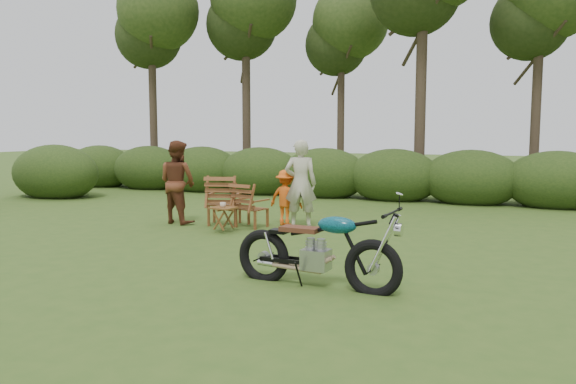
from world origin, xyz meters
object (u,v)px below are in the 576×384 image
at_px(adult_b, 178,223).
at_px(child, 286,225).
at_px(lawn_chair_right, 252,227).
at_px(adult_a, 300,227).
at_px(cup, 223,205).
at_px(motorcycle, 316,286).
at_px(lawn_chair_left, 225,224).
at_px(side_table, 224,220).

distance_m(adult_b, child, 2.20).
xyz_separation_m(lawn_chair_right, adult_a, (0.87, 0.37, 0.00)).
distance_m(lawn_chair_right, adult_b, 1.60).
bearing_deg(cup, child, 56.97).
xyz_separation_m(adult_b, child, (2.11, 0.60, 0.00)).
xyz_separation_m(motorcycle, lawn_chair_left, (-3.19, 3.53, 0.00)).
height_order(lawn_chair_right, adult_a, adult_a).
height_order(motorcycle, cup, motorcycle).
relative_size(lawn_chair_right, child, 0.78).
xyz_separation_m(lawn_chair_right, side_table, (-0.23, -0.71, 0.23)).
bearing_deg(adult_a, lawn_chair_left, -4.61).
xyz_separation_m(motorcycle, lawn_chair_right, (-2.55, 3.46, 0.00)).
distance_m(adult_a, adult_b, 2.51).
relative_size(side_table, adult_a, 0.28).
height_order(cup, adult_b, adult_b).
bearing_deg(lawn_chair_left, motorcycle, 116.22).
bearing_deg(side_table, motorcycle, -44.66).
height_order(side_table, cup, cup).
relative_size(cup, adult_a, 0.07).
bearing_deg(lawn_chair_right, adult_a, -144.85).
distance_m(motorcycle, adult_a, 4.18).
relative_size(lawn_chair_right, lawn_chair_left, 0.88).
bearing_deg(motorcycle, lawn_chair_left, 135.92).
height_order(lawn_chair_right, cup, cup).
height_order(side_table, adult_b, adult_b).
bearing_deg(cup, lawn_chair_left, 117.24).
relative_size(lawn_chair_right, adult_b, 0.51).
bearing_deg(adult_a, child, -30.87).
xyz_separation_m(side_table, adult_b, (-1.36, 0.57, -0.23)).
bearing_deg(side_table, adult_b, 157.14).
bearing_deg(side_table, cup, 157.88).
relative_size(motorcycle, lawn_chair_right, 2.33).
bearing_deg(child, lawn_chair_right, 48.95).
height_order(lawn_chair_right, adult_b, adult_b).
xyz_separation_m(motorcycle, child, (-2.03, 3.92, 0.00)).
xyz_separation_m(side_table, child, (0.75, 1.18, -0.23)).
bearing_deg(lawn_chair_left, lawn_chair_right, 157.92).
bearing_deg(lawn_chair_right, side_table, 84.32).
relative_size(side_table, cup, 4.19).
relative_size(lawn_chair_left, adult_a, 0.58).
bearing_deg(adult_b, lawn_chair_left, -155.22).
relative_size(lawn_chair_left, side_table, 2.09).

